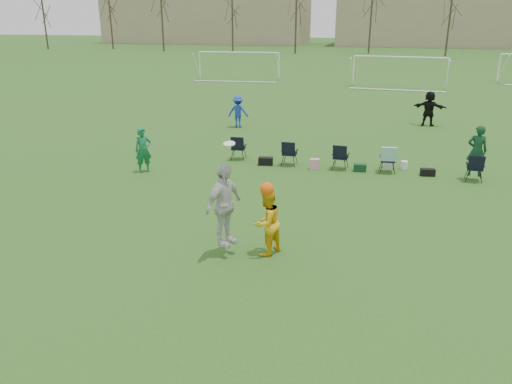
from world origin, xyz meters
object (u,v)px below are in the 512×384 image
(goal_left, at_px, (239,58))
(goal_mid, at_px, (400,63))
(fielder_blue, at_px, (238,112))
(fielder_black, at_px, (429,108))
(center_contest, at_px, (242,212))
(fielder_green_near, at_px, (143,150))

(goal_left, relative_size, goal_mid, 1.00)
(fielder_blue, xyz_separation_m, fielder_black, (9.56, 2.86, 0.10))
(center_contest, height_order, goal_mid, center_contest)
(goal_mid, bearing_deg, fielder_blue, -110.72)
(fielder_blue, bearing_deg, goal_left, -79.67)
(center_contest, xyz_separation_m, goal_left, (-9.99, 33.97, 0.83))
(fielder_black, relative_size, goal_left, 0.25)
(goal_left, distance_m, goal_mid, 14.14)
(fielder_black, height_order, goal_mid, goal_mid)
(fielder_green_near, relative_size, fielder_black, 0.91)
(fielder_green_near, distance_m, fielder_black, 15.57)
(fielder_blue, distance_m, goal_mid, 19.74)
(goal_left, bearing_deg, fielder_green_near, -85.74)
(fielder_green_near, height_order, center_contest, center_contest)
(fielder_blue, height_order, center_contest, center_contest)
(center_contest, xyz_separation_m, goal_mid, (4.01, 31.97, 0.83))
(fielder_green_near, relative_size, fielder_blue, 1.02)
(fielder_green_near, bearing_deg, fielder_black, 7.61)
(fielder_black, xyz_separation_m, center_contest, (-5.33, -16.93, 0.19))
(fielder_green_near, height_order, fielder_blue, fielder_green_near)
(fielder_green_near, xyz_separation_m, goal_mid, (9.38, 26.35, 1.10))
(fielder_green_near, relative_size, goal_left, 0.22)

